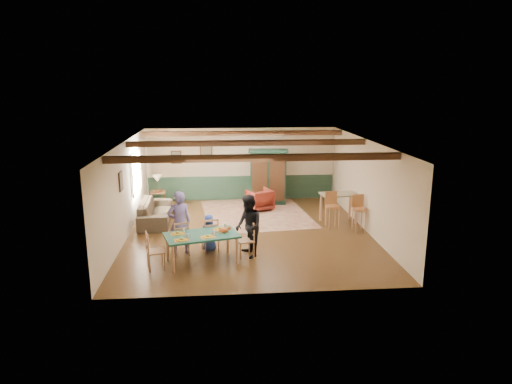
{
  "coord_description": "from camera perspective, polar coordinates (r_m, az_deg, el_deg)",
  "views": [
    {
      "loc": [
        -0.87,
        -12.79,
        4.32
      ],
      "look_at": [
        0.24,
        0.34,
        1.15
      ],
      "focal_mm": 32.0,
      "sensor_mm": 36.0,
      "label": 1
    }
  ],
  "objects": [
    {
      "name": "armoire",
      "position": [
        16.5,
        1.53,
        1.9
      ],
      "size": [
        1.46,
        0.7,
        1.99
      ],
      "primitive_type": "cube",
      "rotation": [
        0.0,
        0.0,
        -0.1
      ],
      "color": "black",
      "rests_on": "floor"
    },
    {
      "name": "picture_left_wall",
      "position": [
        12.73,
        -16.51,
        1.31
      ],
      "size": [
        0.04,
        0.42,
        0.52
      ],
      "primitive_type": null,
      "color": "gray",
      "rests_on": "wall_left"
    },
    {
      "name": "counter_table",
      "position": [
        14.61,
        10.26,
        -1.97
      ],
      "size": [
        1.2,
        0.78,
        0.94
      ],
      "primitive_type": null,
      "rotation": [
        0.0,
        0.0,
        0.11
      ],
      "color": "#AEA787",
      "rests_on": "floor"
    },
    {
      "name": "ceiling_beam_mid",
      "position": [
        13.33,
        -1.05,
        6.15
      ],
      "size": [
        6.95,
        0.16,
        0.16
      ],
      "primitive_type": "cube",
      "color": "#331C0E",
      "rests_on": "ceiling"
    },
    {
      "name": "picture_back_b",
      "position": [
        17.04,
        -9.94,
        4.31
      ],
      "size": [
        0.38,
        0.04,
        0.48
      ],
      "primitive_type": null,
      "color": "gray",
      "rests_on": "wall_back"
    },
    {
      "name": "person_woman",
      "position": [
        11.5,
        -0.94,
        -4.32
      ],
      "size": [
        0.79,
        0.91,
        1.6
      ],
      "primitive_type": "imported",
      "rotation": [
        0.0,
        0.0,
        -1.3
      ],
      "color": "black",
      "rests_on": "floor"
    },
    {
      "name": "dining_chair_end_left",
      "position": [
        11.1,
        -12.43,
        -7.16
      ],
      "size": [
        0.52,
        0.51,
        0.92
      ],
      "primitive_type": null,
      "rotation": [
        0.0,
        0.0,
        1.84
      ],
      "color": "tan",
      "rests_on": "floor"
    },
    {
      "name": "dining_chair_far_left",
      "position": [
        11.86,
        -9.42,
        -5.67
      ],
      "size": [
        0.51,
        0.52,
        0.92
      ],
      "primitive_type": null,
      "rotation": [
        0.0,
        0.0,
        3.41
      ],
      "color": "tan",
      "rests_on": "floor"
    },
    {
      "name": "armchair",
      "position": [
        15.82,
        0.47,
        -0.95
      ],
      "size": [
        1.03,
        1.04,
        0.73
      ],
      "primitive_type": "imported",
      "rotation": [
        0.0,
        0.0,
        -2.74
      ],
      "color": "#541410",
      "rests_on": "floor"
    },
    {
      "name": "area_rug",
      "position": [
        15.45,
        -0.08,
        -2.69
      ],
      "size": [
        3.79,
        4.35,
        0.01
      ],
      "primitive_type": "cube",
      "rotation": [
        0.0,
        0.0,
        0.11
      ],
      "color": "beige",
      "rests_on": "floor"
    },
    {
      "name": "place_setting_far_left",
      "position": [
        11.3,
        -9.76,
        -4.93
      ],
      "size": [
        0.45,
        0.38,
        0.11
      ],
      "primitive_type": null,
      "rotation": [
        0.0,
        0.0,
        0.27
      ],
      "color": "gold",
      "rests_on": "dining_table"
    },
    {
      "name": "dining_chair_far_right",
      "position": [
        12.01,
        -5.77,
        -5.3
      ],
      "size": [
        0.51,
        0.52,
        0.92
      ],
      "primitive_type": null,
      "rotation": [
        0.0,
        0.0,
        3.41
      ],
      "color": "tan",
      "rests_on": "floor"
    },
    {
      "name": "ceiling_beam_back",
      "position": [
        15.91,
        -1.68,
        7.35
      ],
      "size": [
        6.95,
        0.16,
        0.16
      ],
      "primitive_type": "cube",
      "color": "#331C0E",
      "rests_on": "ceiling"
    },
    {
      "name": "picture_back_a",
      "position": [
        16.96,
        -6.25,
        4.9
      ],
      "size": [
        0.45,
        0.04,
        0.55
      ],
      "primitive_type": null,
      "color": "gray",
      "rests_on": "wall_back"
    },
    {
      "name": "bar_stool_left",
      "position": [
        13.91,
        9.55,
        -2.33
      ],
      "size": [
        0.45,
        0.48,
        1.13
      ],
      "primitive_type": null,
      "rotation": [
        0.0,
        0.0,
        0.12
      ],
      "color": "#C17F4B",
      "rests_on": "floor"
    },
    {
      "name": "place_setting_near_left",
      "position": [
        10.85,
        -9.28,
        -5.7
      ],
      "size": [
        0.45,
        0.38,
        0.11
      ],
      "primitive_type": null,
      "rotation": [
        0.0,
        0.0,
        0.27
      ],
      "color": "gold",
      "rests_on": "dining_table"
    },
    {
      "name": "place_setting_far_right",
      "position": [
        11.53,
        -4.53,
        -4.4
      ],
      "size": [
        0.45,
        0.38,
        0.11
      ],
      "primitive_type": null,
      "rotation": [
        0.0,
        0.0,
        0.27
      ],
      "color": "gold",
      "rests_on": "dining_table"
    },
    {
      "name": "dining_table",
      "position": [
        11.32,
        -6.77,
        -7.04
      ],
      "size": [
        1.94,
        1.4,
        0.73
      ],
      "primitive_type": null,
      "rotation": [
        0.0,
        0.0,
        0.27
      ],
      "color": "#1B5745",
      "rests_on": "floor"
    },
    {
      "name": "dining_chair_end_right",
      "position": [
        11.57,
        -1.39,
        -5.97
      ],
      "size": [
        0.52,
        0.51,
        0.92
      ],
      "primitive_type": null,
      "rotation": [
        0.0,
        0.0,
        -1.3
      ],
      "color": "tan",
      "rests_on": "floor"
    },
    {
      "name": "place_setting_near_center",
      "position": [
        10.98,
        -6.04,
        -5.36
      ],
      "size": [
        0.45,
        0.38,
        0.11
      ],
      "primitive_type": null,
      "rotation": [
        0.0,
        0.0,
        0.27
      ],
      "color": "gold",
      "rests_on": "dining_table"
    },
    {
      "name": "table_lamp",
      "position": [
        16.19,
        -12.21,
        1.08
      ],
      "size": [
        0.35,
        0.35,
        0.58
      ],
      "primitive_type": null,
      "rotation": [
        0.0,
        0.0,
        0.09
      ],
      "color": "tan",
      "rests_on": "end_table"
    },
    {
      "name": "cat",
      "position": [
        11.21,
        -4.06,
        -4.75
      ],
      "size": [
        0.37,
        0.22,
        0.17
      ],
      "primitive_type": null,
      "rotation": [
        0.0,
        0.0,
        0.27
      ],
      "color": "orange",
      "rests_on": "dining_table"
    },
    {
      "name": "person_child",
      "position": [
        12.07,
        -5.87,
        -5.06
      ],
      "size": [
        0.54,
        0.43,
        0.97
      ],
      "primitive_type": "imported",
      "rotation": [
        0.0,
        0.0,
        3.41
      ],
      "color": "#2A46AB",
      "rests_on": "floor"
    },
    {
      "name": "sofa",
      "position": [
        14.8,
        -12.46,
        -2.4
      ],
      "size": [
        1.0,
        2.38,
        0.69
      ],
      "primitive_type": "imported",
      "rotation": [
        0.0,
        0.0,
        1.6
      ],
      "color": "#3D3326",
      "rests_on": "floor"
    },
    {
      "name": "wall_back",
      "position": [
        17.07,
        -1.83,
        3.5
      ],
      "size": [
        7.0,
        0.02,
        2.7
      ],
      "primitive_type": "cube",
      "color": "beige",
      "rests_on": "floor"
    },
    {
      "name": "wall_left",
      "position": [
        13.39,
        -16.02,
        0.17
      ],
      "size": [
        0.02,
        8.0,
        2.7
      ],
      "primitive_type": "cube",
      "color": "beige",
      "rests_on": "floor"
    },
    {
      "name": "wainscot_back",
      "position": [
        17.23,
        -1.81,
        0.54
      ],
      "size": [
        6.95,
        0.03,
        0.9
      ],
      "primitive_type": "cube",
      "color": "#223F2E",
      "rests_on": "floor"
    },
    {
      "name": "ceiling_beam_front",
      "position": [
        10.67,
        -0.08,
        4.29
      ],
      "size": [
        6.95,
        0.16,
        0.16
      ],
      "primitive_type": "cube",
      "color": "#331C0E",
      "rests_on": "ceiling"
    },
    {
      "name": "wall_right",
      "position": [
        13.84,
        13.7,
        0.74
      ],
      "size": [
        0.02,
        8.0,
        2.7
      ],
      "primitive_type": "cube",
      "color": "beige",
      "rests_on": "floor"
    },
    {
      "name": "ceiling",
      "position": [
        12.92,
        -0.93,
        6.32
      ],
      "size": [
        7.0,
        8.0,
        0.02
      ],
      "primitive_type": "cube",
      "color": "silver",
      "rests_on": "wall_back"
    },
    {
      "name": "end_table",
      "position": [
        16.33,
        -12.11,
        -0.98
      ],
      "size": [
        0.54,
        0.54,
        0.63
      ],
      "primitive_type": null,
      "rotation": [
        0.0,
        0.0,
        0.05
      ],
      "color": "#331C0E",
      "rests_on": "floor"
    },
    {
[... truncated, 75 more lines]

